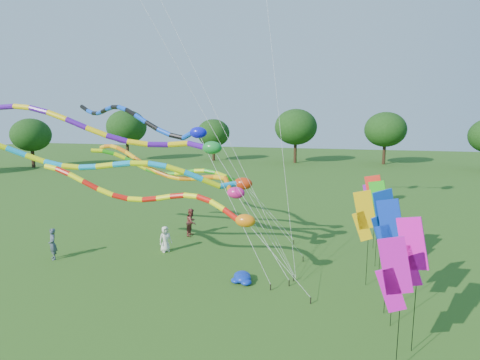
% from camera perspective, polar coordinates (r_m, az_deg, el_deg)
% --- Properties ---
extents(ground, '(160.00, 160.00, 0.00)m').
position_cam_1_polar(ground, '(17.10, -2.42, -19.07)').
color(ground, '#215215').
rests_on(ground, ground).
extents(tree_ring, '(115.84, 122.41, 9.36)m').
position_cam_1_polar(tree_ring, '(17.41, -19.79, 0.11)').
color(tree_ring, '#382314').
rests_on(tree_ring, ground).
extents(tube_kite_red, '(13.43, 1.42, 6.12)m').
position_cam_1_polar(tube_kite_red, '(19.38, -10.11, -2.86)').
color(tube_kite_red, black).
rests_on(tube_kite_red, ground).
extents(tube_kite_orange, '(13.33, 5.84, 6.76)m').
position_cam_1_polar(tube_kite_orange, '(23.15, -8.76, 1.07)').
color(tube_kite_orange, black).
rests_on(tube_kite_orange, ground).
extents(tube_kite_purple, '(18.31, 1.46, 9.34)m').
position_cam_1_polar(tube_kite_purple, '(21.62, -18.60, 6.78)').
color(tube_kite_purple, black).
rests_on(tube_kite_purple, ground).
extents(tube_kite_blue, '(13.51, 6.07, 9.22)m').
position_cam_1_polar(tube_kite_blue, '(22.93, -13.47, 8.14)').
color(tube_kite_blue, black).
rests_on(tube_kite_blue, ground).
extents(tube_kite_cyan, '(15.35, 4.88, 7.39)m').
position_cam_1_polar(tube_kite_cyan, '(21.26, -12.60, 1.25)').
color(tube_kite_cyan, black).
rests_on(tube_kite_cyan, ground).
extents(tube_kite_green, '(12.95, 1.39, 6.42)m').
position_cam_1_polar(tube_kite_green, '(25.73, -7.30, 1.11)').
color(tube_kite_green, black).
rests_on(tube_kite_green, ground).
extents(banner_pole_magenta_a, '(1.16, 0.09, 4.51)m').
position_cam_1_polar(banner_pole_magenta_a, '(13.58, 21.02, -12.48)').
color(banner_pole_magenta_a, black).
rests_on(banner_pole_magenta_a, ground).
extents(banner_pole_orange, '(1.16, 0.17, 4.68)m').
position_cam_1_polar(banner_pole_orange, '(19.71, 17.22, -4.92)').
color(banner_pole_orange, black).
rests_on(banner_pole_orange, ground).
extents(banner_pole_magenta_b, '(1.11, 0.50, 4.81)m').
position_cam_1_polar(banner_pole_magenta_b, '(14.90, 23.14, -9.41)').
color(banner_pole_magenta_b, black).
rests_on(banner_pole_magenta_b, ground).
extents(banner_pole_red, '(1.14, 0.38, 5.01)m').
position_cam_1_polar(banner_pole_red, '(22.34, 18.52, -2.45)').
color(banner_pole_red, black).
rests_on(banner_pole_red, ground).
extents(banner_pole_blue_b, '(1.10, 0.54, 5.27)m').
position_cam_1_polar(banner_pole_blue_b, '(16.96, 19.81, -5.35)').
color(banner_pole_blue_b, black).
rests_on(banner_pole_blue_b, ground).
extents(banner_pole_violet, '(1.16, 0.29, 4.05)m').
position_cam_1_polar(banner_pole_violet, '(25.46, 18.15, -3.18)').
color(banner_pole_violet, black).
rests_on(banner_pole_violet, ground).
extents(banner_pole_blue_a, '(1.14, 0.41, 5.07)m').
position_cam_1_polar(banner_pole_blue_a, '(16.22, 20.51, -6.78)').
color(banner_pole_blue_a, black).
rests_on(banner_pole_blue_a, ground).
extents(banner_pole_green, '(1.12, 0.46, 4.81)m').
position_cam_1_polar(banner_pole_green, '(21.82, 19.05, -3.27)').
color(banner_pole_green, black).
rests_on(banner_pole_green, ground).
extents(blue_nylon_heap, '(1.03, 1.33, 0.38)m').
position_cam_1_polar(blue_nylon_heap, '(20.27, 0.92, -13.76)').
color(blue_nylon_heap, '#0C2BA6').
rests_on(blue_nylon_heap, ground).
extents(person_a, '(0.87, 0.90, 1.56)m').
position_cam_1_polar(person_a, '(24.47, -10.58, -8.26)').
color(person_a, silver).
rests_on(person_a, ground).
extents(person_b, '(0.77, 0.74, 1.78)m').
position_cam_1_polar(person_b, '(25.16, -25.10, -8.25)').
color(person_b, '#3E4958').
rests_on(person_b, ground).
extents(person_c, '(0.73, 0.92, 1.85)m').
position_cam_1_polar(person_c, '(27.28, -6.91, -5.96)').
color(person_c, brown).
rests_on(person_c, ground).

